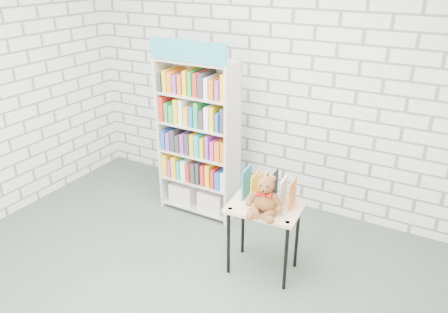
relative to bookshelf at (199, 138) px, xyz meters
The scene contains 6 objects.
ground 1.68m from the bookshelf, 70.49° to the right, with size 4.50×4.50×0.00m, color #445044.
room_shell 1.71m from the bookshelf, 70.49° to the right, with size 4.52×4.02×2.81m.
bookshelf is the anchor object (origin of this frame).
display_table 1.24m from the bookshelf, 30.64° to the right, with size 0.64×0.47×0.66m.
table_books 1.15m from the bookshelf, 26.62° to the right, with size 0.44×0.22×0.25m.
teddy_bear 1.29m from the bookshelf, 33.29° to the right, with size 0.31×0.29×0.33m.
Camera 1 is at (1.81, -2.20, 2.55)m, focal length 35.00 mm.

